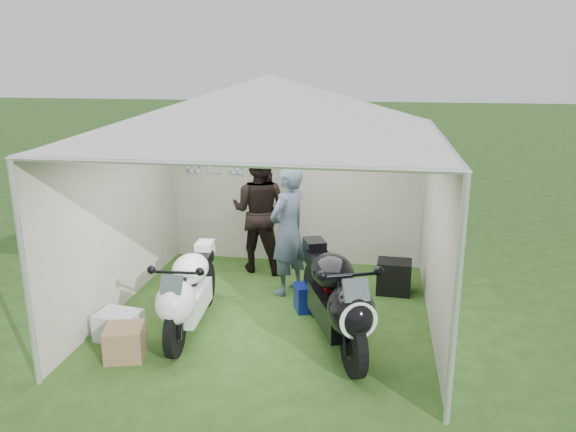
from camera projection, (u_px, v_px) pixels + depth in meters
name	position (u px, v px, depth m)	size (l,w,h in m)	color
ground	(271.00, 313.00, 7.27)	(80.00, 80.00, 0.00)	#274818
canopy_tent	(270.00, 111.00, 6.61)	(5.66, 5.66, 3.00)	silver
motorcycle_white	(188.00, 291.00, 6.62)	(0.50, 1.93, 0.95)	black
motorcycle_black	(336.00, 297.00, 6.27)	(1.06, 2.07, 1.07)	black
paddock_stand	(313.00, 297.00, 7.32)	(0.47, 0.29, 0.35)	#172AC6
person_dark_jacket	(260.00, 211.00, 8.54)	(0.91, 0.71, 1.88)	black
person_blue_jacket	(288.00, 230.00, 7.68)	(0.66, 0.43, 1.81)	slate
equipment_box	(394.00, 277.00, 7.84)	(0.47, 0.37, 0.47)	black
crate_0	(119.00, 325.00, 6.56)	(0.49, 0.38, 0.33)	silver
crate_1	(125.00, 342.00, 6.13)	(0.40, 0.40, 0.36)	olive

